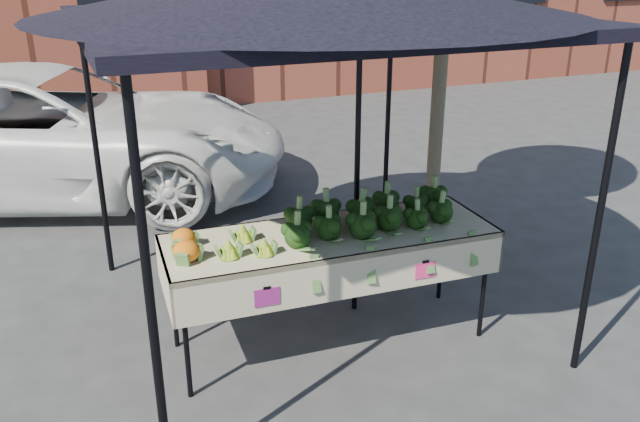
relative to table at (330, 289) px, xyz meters
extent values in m
plane|color=#2D2D30|center=(0.02, 0.01, -0.45)|extent=(90.00, 90.00, 0.00)
cube|color=beige|center=(0.00, 0.00, 0.00)|extent=(2.44, 0.94, 0.90)
cube|color=#F22D8C|center=(-0.59, -0.40, 0.25)|extent=(0.17, 0.01, 0.12)
cube|color=#F52E77|center=(0.56, -0.40, 0.25)|extent=(0.17, 0.01, 0.12)
ellipsoid|color=black|center=(0.33, 0.03, 0.57)|extent=(1.45, 0.55, 0.23)
ellipsoid|color=#A0B22C|center=(-0.66, -0.01, 0.54)|extent=(0.41, 0.45, 0.18)
ellipsoid|color=orange|center=(-1.03, 0.07, 0.53)|extent=(0.21, 0.41, 0.16)
camera|label=1|loc=(-1.73, -3.90, 2.31)|focal=36.34mm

